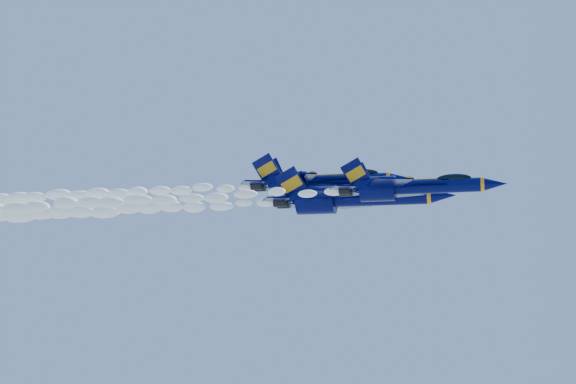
# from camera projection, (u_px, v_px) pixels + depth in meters

# --- Properties ---
(jet_lead) EXTENTS (15.45, 12.68, 5.74)m
(jet_lead) POSITION_uv_depth(u_px,v_px,m) (411.00, 187.00, 74.90)
(jet_lead) COLOR #02043C
(smoke_trail_jet_lead) EXTENTS (46.12, 1.72, 1.55)m
(smoke_trail_jet_lead) POSITION_uv_depth(u_px,v_px,m) (122.00, 201.00, 82.58)
(smoke_trail_jet_lead) COLOR white
(jet_second) EXTENTS (19.63, 16.10, 7.30)m
(jet_second) POSITION_uv_depth(u_px,v_px,m) (352.00, 198.00, 86.56)
(jet_second) COLOR #02043C
(smoke_trail_jet_second) EXTENTS (46.12, 2.19, 1.97)m
(smoke_trail_jet_second) POSITION_uv_depth(u_px,v_px,m) (90.00, 211.00, 94.70)
(smoke_trail_jet_second) COLOR white
(jet_third) EXTENTS (19.25, 15.79, 7.15)m
(jet_third) POSITION_uv_depth(u_px,v_px,m) (320.00, 182.00, 94.87)
(jet_third) COLOR #02043C
(smoke_trail_jet_third) EXTENTS (46.12, 2.14, 1.93)m
(smoke_trail_jet_third) POSITION_uv_depth(u_px,v_px,m) (83.00, 195.00, 102.96)
(smoke_trail_jet_third) COLOR white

